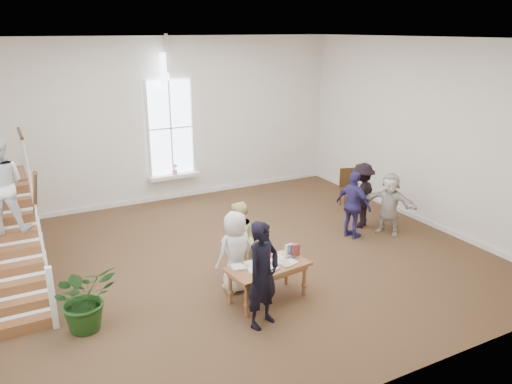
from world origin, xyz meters
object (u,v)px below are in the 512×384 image
library_table (268,269)px  person_yellow (238,240)px  elderly_woman (236,252)px  woman_cluster_a (354,205)px  woman_cluster_c (389,204)px  woman_cluster_b (362,195)px  police_officer (263,275)px  side_chair (349,185)px  floor_plant (84,298)px

library_table → person_yellow: bearing=86.4°
elderly_woman → woman_cluster_a: size_ratio=0.97×
elderly_woman → woman_cluster_c: elderly_woman is taller
library_table → woman_cluster_c: woman_cluster_c is taller
person_yellow → woman_cluster_b: (3.78, 0.93, 0.04)m
police_officer → library_table: bearing=33.4°
elderly_woman → woman_cluster_b: size_ratio=0.96×
woman_cluster_b → woman_cluster_c: bearing=86.1°
elderly_woman → side_chair: 5.47m
police_officer → woman_cluster_a: 4.22m
police_officer → woman_cluster_b: size_ratio=1.13×
woman_cluster_c → side_chair: woman_cluster_c is taller
woman_cluster_a → side_chair: (1.24, 1.78, -0.20)m
library_table → woman_cluster_a: 3.49m
person_yellow → woman_cluster_a: bearing=156.9°
library_table → floor_plant: bearing=162.6°
side_chair → woman_cluster_b: bearing=-97.4°
library_table → elderly_woman: elderly_woman is taller
woman_cluster_c → elderly_woman: bearing=-108.0°
library_table → floor_plant: floor_plant is taller
library_table → woman_cluster_a: woman_cluster_a is taller
elderly_woman → library_table: bearing=112.7°
library_table → elderly_woman: bearing=114.9°
library_table → side_chair: 5.49m
library_table → police_officer: police_officer is taller
woman_cluster_a → floor_plant: bearing=83.0°
library_table → police_officer: size_ratio=0.85×
woman_cluster_c → floor_plant: size_ratio=1.33×
woman_cluster_a → woman_cluster_c: 0.92m
person_yellow → side_chair: 4.97m
person_yellow → woman_cluster_a: woman_cluster_a is taller
person_yellow → woman_cluster_b: size_ratio=0.95×
side_chair → library_table: bearing=-124.0°
library_table → woman_cluster_b: bearing=21.4°
elderly_woman → police_officer: bearing=76.3°
library_table → police_officer: 0.87m
elderly_woman → person_yellow: elderly_woman is taller
police_officer → side_chair: 6.28m
person_yellow → woman_cluster_c: bearing=152.3°
library_table → elderly_woman: size_ratio=0.99×
woman_cluster_c → library_table: bearing=-99.3°
elderly_woman → person_yellow: (0.30, 0.50, -0.01)m
library_table → woman_cluster_b: 4.23m
woman_cluster_b → woman_cluster_c: woman_cluster_b is taller
person_yellow → elderly_woman: bearing=27.4°
floor_plant → side_chair: bearing=20.5°
person_yellow → police_officer: bearing=45.5°
woman_cluster_c → woman_cluster_a: bearing=-130.6°
woman_cluster_a → woman_cluster_b: size_ratio=0.99×
woman_cluster_a → side_chair: size_ratio=1.50×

